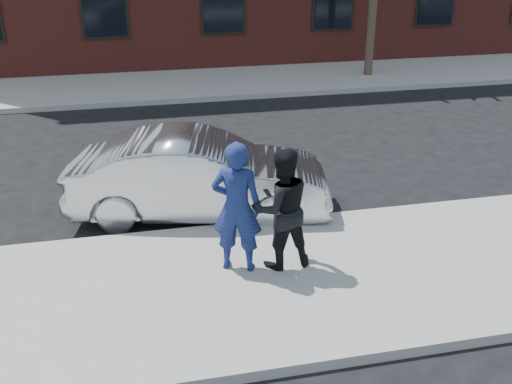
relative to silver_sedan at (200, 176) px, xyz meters
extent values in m
plane|color=black|center=(2.13, -2.33, -0.73)|extent=(100.00, 100.00, 0.00)
cube|color=gray|center=(2.13, -2.58, -0.65)|extent=(50.00, 3.50, 0.15)
cube|color=#999691|center=(2.13, -0.78, -0.65)|extent=(50.00, 0.10, 0.15)
cube|color=gray|center=(2.13, 8.92, -0.65)|extent=(50.00, 3.50, 0.15)
cube|color=#999691|center=(2.13, 7.12, -0.65)|extent=(50.00, 0.10, 0.15)
cube|color=black|center=(6.03, 10.61, 1.47)|extent=(1.30, 0.06, 1.70)
cylinder|color=#33261E|center=(6.63, 8.67, 1.52)|extent=(0.26, 0.26, 4.20)
imported|color=#B7BABF|center=(0.00, 0.00, 0.00)|extent=(4.64, 2.39, 1.46)
imported|color=navy|center=(0.25, -2.12, 0.38)|extent=(0.81, 0.67, 1.92)
cube|color=black|center=(0.28, -1.89, 0.72)|extent=(0.11, 0.14, 0.08)
imported|color=black|center=(0.88, -2.16, 0.32)|extent=(0.93, 0.75, 1.79)
cube|color=black|center=(0.72, -2.00, 0.51)|extent=(0.10, 0.15, 0.06)
camera|label=1|loc=(-1.09, -9.44, 4.00)|focal=42.00mm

